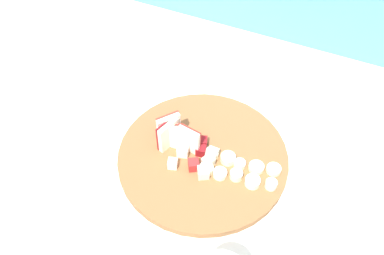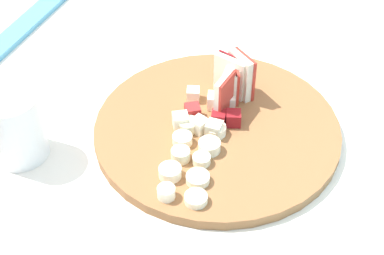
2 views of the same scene
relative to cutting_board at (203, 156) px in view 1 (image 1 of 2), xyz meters
name	(u,v)px [view 1 (image 1 of 2)]	position (x,y,z in m)	size (l,w,h in m)	color
tiled_countertop	(163,230)	(-0.13, 0.01, -0.47)	(1.60, 0.87, 0.95)	silver
tile_backsplash	(222,94)	(-0.13, 0.47, -0.30)	(2.40, 0.04, 1.29)	#4C8EB2
cutting_board	(203,156)	(0.00, 0.00, 0.00)	(0.34, 0.34, 0.02)	brown
apple_wedge_fan	(173,134)	(-0.07, 0.00, 0.04)	(0.09, 0.06, 0.07)	#B22D23
apple_dice_pile	(196,156)	(-0.01, -0.02, 0.02)	(0.09, 0.10, 0.02)	white
banana_slice_rows	(237,169)	(0.08, -0.01, 0.01)	(0.15, 0.08, 0.02)	beige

